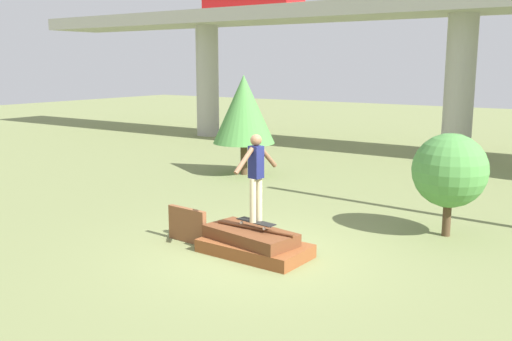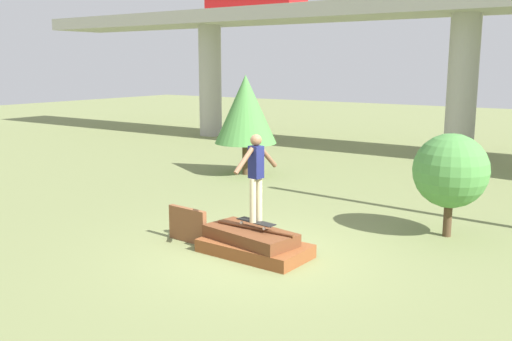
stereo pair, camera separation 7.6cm
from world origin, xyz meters
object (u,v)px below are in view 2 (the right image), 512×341
Objects in this scene: skateboard at (256,222)px; tree_mid_back at (451,171)px; skater at (256,172)px; tree_behind_left at (246,109)px.

skateboard is 0.40× the size of tree_mid_back.
tree_mid_back is (2.65, 3.17, 0.77)m from skateboard.
tree_behind_left reaches higher than skater.
tree_behind_left reaches higher than tree_mid_back.
tree_mid_back reaches higher than skateboard.
skater is (0.00, -0.00, 0.96)m from skateboard.
skater is at bearing -75.96° from skateboard.
tree_behind_left is (-4.72, 6.26, 0.52)m from skater.
skater is 7.86m from tree_behind_left.
skateboard is 0.52× the size of skater.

